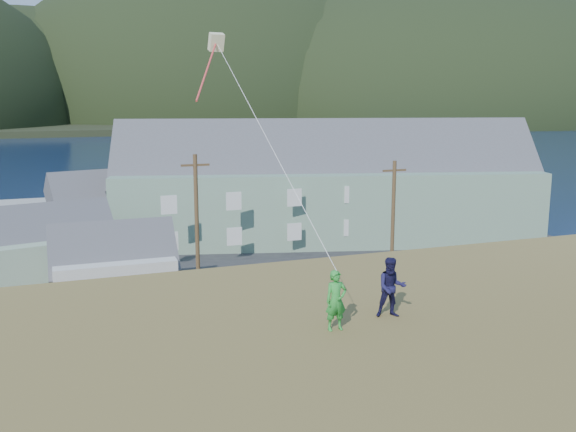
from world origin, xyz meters
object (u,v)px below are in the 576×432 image
object	(u,v)px
shed_palegreen_far	(113,205)
kite_flyer_navy	(391,287)
lodge	(326,184)
shed_white	(114,265)
wharf	(68,210)
shed_palegreen_near	(49,246)
kite_flyer_green	(336,300)

from	to	relation	value
shed_palegreen_far	kite_flyer_navy	xyz separation A→B (m)	(3.76, -46.03, 5.16)
lodge	shed_white	world-z (taller)	lodge
wharf	shed_white	world-z (taller)	shed_white
wharf	kite_flyer_navy	world-z (taller)	kite_flyer_navy
shed_palegreen_far	kite_flyer_navy	bearing A→B (deg)	-97.61
wharf	kite_flyer_navy	size ratio (longest dim) A/B	15.86
wharf	shed_palegreen_far	bearing A→B (deg)	-73.27
wharf	kite_flyer_navy	xyz separation A→B (m)	(7.64, -58.94, 7.57)
wharf	lodge	size ratio (longest dim) A/B	0.67
shed_palegreen_near	wharf	bearing A→B (deg)	73.96
wharf	shed_palegreen_near	size ratio (longest dim) A/B	2.59
kite_flyer_green	shed_palegreen_near	bearing A→B (deg)	102.56
shed_white	shed_palegreen_far	size ratio (longest dim) A/B	0.64
shed_palegreen_near	shed_palegreen_far	size ratio (longest dim) A/B	0.82
wharf	kite_flyer_navy	bearing A→B (deg)	-82.61
kite_flyer_navy	shed_palegreen_far	bearing A→B (deg)	111.07
lodge	kite_flyer_navy	size ratio (longest dim) A/B	23.62
lodge	shed_palegreen_near	bearing A→B (deg)	-152.71
shed_white	kite_flyer_green	xyz separation A→B (m)	(3.56, -26.50, 5.59)
lodge	kite_flyer_green	size ratio (longest dim) A/B	24.77
shed_palegreen_near	shed_white	distance (m)	7.77
wharf	shed_palegreen_near	xyz separation A→B (m)	(-1.66, -26.15, 2.03)
kite_flyer_green	kite_flyer_navy	world-z (taller)	kite_flyer_navy
kite_flyer_green	kite_flyer_navy	bearing A→B (deg)	12.36
kite_flyer_green	lodge	bearing A→B (deg)	67.14
kite_flyer_navy	kite_flyer_green	bearing A→B (deg)	-151.07
lodge	shed_palegreen_far	distance (m)	19.84
lodge	kite_flyer_navy	world-z (taller)	lodge
kite_flyer_green	shed_palegreen_far	bearing A→B (deg)	92.25
shed_palegreen_near	kite_flyer_navy	bearing A→B (deg)	-86.58
wharf	lodge	xyz separation A→B (m)	(21.95, -20.83, 4.59)
shed_white	shed_palegreen_near	bearing A→B (deg)	120.64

